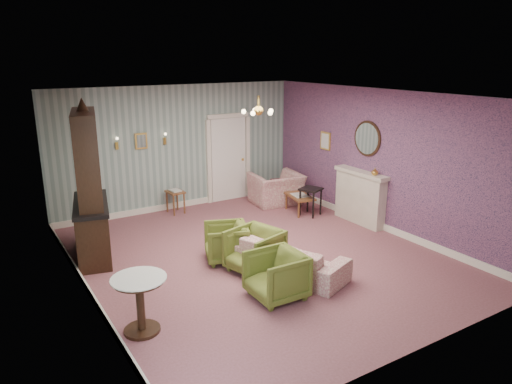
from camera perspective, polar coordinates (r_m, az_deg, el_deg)
floor at (r=8.87m, az=0.28°, el=-7.65°), size 7.00×7.00×0.00m
ceiling at (r=8.15m, az=0.30°, el=11.37°), size 7.00×7.00×0.00m
wall_back at (r=11.43m, az=-9.16°, el=5.19°), size 6.00×0.00×6.00m
wall_front at (r=5.88m, az=18.91°, el=-5.93°), size 6.00×0.00×6.00m
wall_left at (r=7.31m, az=-20.04°, el=-1.78°), size 0.00×7.00×7.00m
wall_right at (r=10.27m, az=14.62°, el=3.65°), size 0.00×7.00×7.00m
wall_right_floral at (r=10.26m, az=14.57°, el=3.64°), size 0.00×7.00×7.00m
door at (r=12.02m, az=-3.29°, el=4.10°), size 1.12×0.12×2.16m
olive_chair_a at (r=7.31m, az=2.41°, el=-9.62°), size 0.74×0.79×0.80m
olive_chair_b at (r=8.16m, az=-0.19°, el=-6.72°), size 0.93×0.97×0.82m
olive_chair_c at (r=8.60m, az=-3.57°, el=-5.76°), size 0.89×0.92×0.74m
sofa_chintz at (r=8.09m, az=3.93°, el=-7.10°), size 1.24×2.06×0.77m
wingback_chair at (r=11.77m, az=2.42°, el=0.99°), size 1.24×0.88×1.02m
dresser at (r=8.94m, az=-19.27°, el=1.13°), size 0.95×1.77×2.80m
fireplace at (r=10.65m, az=12.23°, el=-0.59°), size 0.30×1.40×1.16m
mantel_vase at (r=10.20m, az=13.92°, el=2.37°), size 0.15×0.15×0.15m
oval_mirror at (r=10.44m, az=13.04°, el=6.19°), size 0.04×0.76×0.84m
framed_print at (r=11.46m, az=8.24°, el=6.02°), size 0.04×0.34×0.42m
coffee_table at (r=11.23m, az=5.19°, el=-1.39°), size 0.62×0.90×0.42m
side_table_black at (r=11.02m, az=6.47°, el=-1.16°), size 0.56×0.56×0.65m
pedestal_table at (r=6.66m, az=-13.54°, el=-12.87°), size 0.89×0.89×0.79m
nesting_table at (r=11.29m, az=-9.52°, el=-1.06°), size 0.38×0.46×0.57m
gilt_mirror_back at (r=11.04m, az=-13.45°, el=5.89°), size 0.28×0.06×0.36m
sconce_left at (r=10.86m, az=-16.16°, el=5.54°), size 0.16×0.12×0.30m
sconce_right at (r=11.20m, az=-10.74°, el=6.20°), size 0.16×0.12×0.30m
chandelier at (r=8.17m, az=0.30°, el=9.49°), size 0.56×0.56×0.36m
burgundy_cushion at (r=11.63m, az=2.63°, el=0.66°), size 0.41×0.28×0.39m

